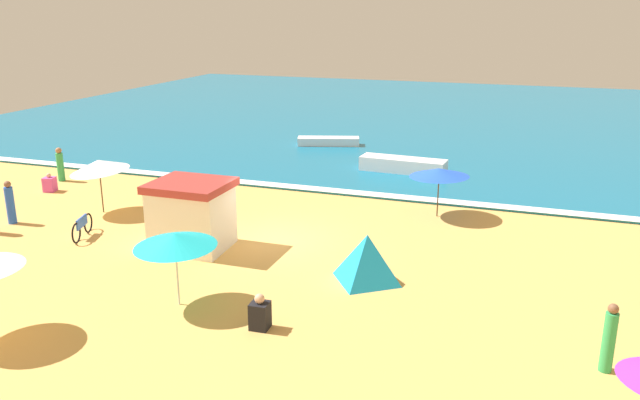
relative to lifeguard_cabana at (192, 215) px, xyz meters
The scene contains 16 objects.
ground_plane 3.12m from the lifeguard_cabana, 34.95° to the left, with size 60.00×60.00×0.00m, color #E0A856.
ocean_water 29.77m from the lifeguard_cabana, 85.43° to the left, with size 60.00×44.00×0.10m, color #146B93.
wave_breaker_foam 8.37m from the lifeguard_cabana, 73.40° to the left, with size 57.00×0.70×0.01m, color white.
lifeguard_cabana is the anchor object (origin of this frame).
beach_umbrella_0 5.89m from the lifeguard_cabana, 157.02° to the left, with size 3.23×3.22×2.25m.
beach_umbrella_1 9.48m from the lifeguard_cabana, 40.51° to the left, with size 2.85×2.84×1.95m.
beach_umbrella_3 4.38m from the lifeguard_cabana, 65.15° to the right, with size 2.98×2.98×2.09m.
beach_tent 6.29m from the lifeguard_cabana, ahead, with size 1.85×1.89×1.44m.
parked_bicycle 4.34m from the lifeguard_cabana, behind, with size 0.61×1.75×0.76m.
beachgoer_1 10.35m from the lifeguard_cabana, 157.08° to the left, with size 0.58×0.58×0.83m.
beachgoer_3 6.36m from the lifeguard_cabana, 44.75° to the right, with size 0.49×0.49×0.95m.
beachgoer_4 13.13m from the lifeguard_cabana, 16.37° to the right, with size 0.41×0.41×1.64m.
beachgoer_6 7.75m from the lifeguard_cabana, behind, with size 0.37×0.37×1.65m.
beachgoer_7 11.73m from the lifeguard_cabana, 151.19° to the left, with size 0.39×0.39×1.59m.
small_boat_0 13.07m from the lifeguard_cabana, 69.78° to the left, with size 4.22×1.41×0.68m.
small_boat_1 17.05m from the lifeguard_cabana, 93.09° to the left, with size 3.66×1.94×0.46m.
Camera 1 is at (8.40, -19.44, 7.82)m, focal length 36.10 mm.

